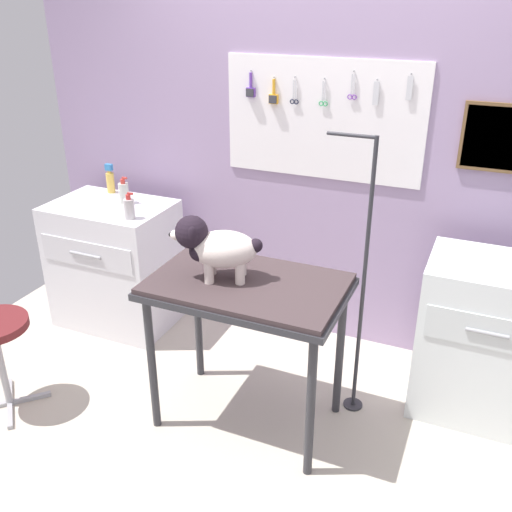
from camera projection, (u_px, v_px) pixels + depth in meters
name	position (u px, v px, depth m)	size (l,w,h in m)	color
ground	(235.00, 446.00, 3.05)	(4.40, 4.00, 0.04)	#BCB2A1
rear_wall_panel	(320.00, 169.00, 3.61)	(4.00, 0.11, 2.30)	#9C84A9
grooming_table	(247.00, 297.00, 2.91)	(1.00, 0.62, 0.86)	#2D2D33
grooming_arm	(361.00, 294.00, 3.02)	(0.30, 0.11, 1.57)	#2D2D33
dog	(215.00, 246.00, 2.82)	(0.45, 0.31, 0.33)	silver
counter_left	(115.00, 264.00, 4.01)	(0.80, 0.58, 0.88)	silver
cabinet_right	(484.00, 339.00, 3.13)	(0.68, 0.54, 0.91)	silver
spray_bottle_tall	(110.00, 180.00, 4.01)	(0.06, 0.06, 0.21)	gold
conditioner_bottle	(124.00, 193.00, 3.82)	(0.07, 0.07, 0.18)	#B9BCB1
spray_bottle_short	(129.00, 208.00, 3.56)	(0.07, 0.07, 0.17)	#B5AEAF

